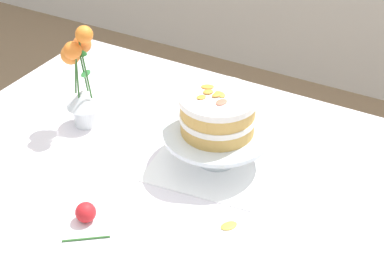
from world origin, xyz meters
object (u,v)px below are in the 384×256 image
Objects in this scene: flower_vase at (81,82)px; fallen_rose at (86,213)px; layer_cake at (218,113)px; cake_stand at (217,136)px; dining_table at (174,196)px.

flower_vase reaches higher than fallen_rose.
cake_stand is at bearing 21.28° from layer_cake.
layer_cake is 0.42m from flower_vase.
flower_vase is (-0.34, 0.06, 0.23)m from dining_table.
cake_stand reaches higher than fallen_rose.
cake_stand is 0.07m from layer_cake.
flower_vase is (-0.42, -0.03, 0.06)m from cake_stand.
layer_cake reaches higher than fallen_rose.
cake_stand is at bearing 48.83° from dining_table.
dining_table is at bearing -10.60° from flower_vase.
dining_table is at bearing -131.16° from layer_cake.
flower_vase is 0.43m from fallen_rose.
dining_table is 0.42m from flower_vase.
layer_cake is at bearing 4.16° from flower_vase.
flower_vase is at bearing 169.40° from dining_table.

